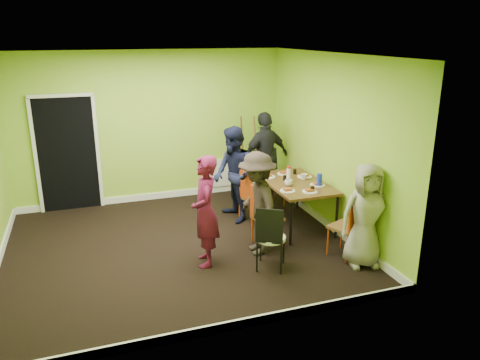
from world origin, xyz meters
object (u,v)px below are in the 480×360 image
object	(u,v)px
chair_bentwood	(270,235)
person_standing	(205,211)
chair_left_far	(249,193)
person_left_far	(234,175)
thermos	(289,175)
person_left_near	(257,204)
person_back_end	(265,157)
chair_back_end	(267,165)
person_front_end	(366,216)
chair_left_near	(263,213)
chair_front_end	(350,223)
blue_bottle	(319,180)
easel	(254,154)
orange_bottle	(287,176)
dining_table	(295,185)

from	to	relation	value
chair_bentwood	person_standing	xyz separation A→B (m)	(-0.77, 0.47, 0.26)
chair_left_far	person_left_far	distance (m)	0.40
thermos	person_left_near	world-z (taller)	person_left_near
chair_left_far	person_back_end	bearing A→B (deg)	124.26
chair_bentwood	person_left_far	size ratio (longest dim) A/B	0.57
chair_back_end	chair_bentwood	world-z (taller)	chair_back_end
thermos	person_front_end	bearing A→B (deg)	-76.05
person_left_far	person_left_near	xyz separation A→B (m)	(-0.07, -1.28, -0.05)
person_standing	person_back_end	distance (m)	2.74
chair_left_near	chair_bentwood	bearing A→B (deg)	-23.96
chair_back_end	chair_front_end	size ratio (longest dim) A/B	1.09
chair_bentwood	person_back_end	distance (m)	2.78
chair_left_near	chair_bentwood	size ratio (longest dim) A/B	1.02
chair_left_far	person_front_end	world-z (taller)	person_front_end
thermos	person_left_near	size ratio (longest dim) A/B	0.16
blue_bottle	person_back_end	distance (m)	1.61
chair_left_near	easel	size ratio (longest dim) A/B	0.60
chair_left_near	chair_back_end	bearing A→B (deg)	146.61
chair_bentwood	blue_bottle	size ratio (longest dim) A/B	4.54
orange_bottle	person_back_end	xyz separation A→B (m)	(0.03, 1.06, 0.06)
person_front_end	chair_left_far	bearing A→B (deg)	127.54
blue_bottle	orange_bottle	xyz separation A→B (m)	(-0.32, 0.52, -0.06)
blue_bottle	person_front_end	size ratio (longest dim) A/B	0.14
thermos	orange_bottle	bearing A→B (deg)	71.51
chair_front_end	blue_bottle	size ratio (longest dim) A/B	4.62
person_front_end	chair_front_end	bearing A→B (deg)	116.12
blue_bottle	person_standing	xyz separation A→B (m)	(-2.02, -0.54, -0.08)
thermos	person_left_near	xyz separation A→B (m)	(-0.84, -0.78, -0.11)
chair_front_end	person_back_end	world-z (taller)	person_back_end
chair_left_near	person_left_near	size ratio (longest dim) A/B	0.62
chair_front_end	thermos	xyz separation A→B (m)	(-0.34, 1.36, 0.34)
dining_table	chair_back_end	xyz separation A→B (m)	(-0.03, 1.16, 0.03)
dining_table	person_back_end	size ratio (longest dim) A/B	0.88
chair_left_far	person_left_near	xyz separation A→B (m)	(-0.29, -1.12, 0.24)
thermos	person_left_far	size ratio (longest dim) A/B	0.15
chair_left_far	thermos	size ratio (longest dim) A/B	3.90
orange_bottle	person_left_near	size ratio (longest dim) A/B	0.05
person_left_far	person_standing	bearing A→B (deg)	-37.14
person_left_near	person_back_end	xyz separation A→B (m)	(0.94, 2.02, 0.10)
chair_left_near	chair_front_end	distance (m)	1.26
chair_back_end	person_back_end	xyz separation A→B (m)	(0.01, 0.12, 0.13)
orange_bottle	person_left_near	xyz separation A→B (m)	(-0.90, -0.96, -0.03)
blue_bottle	person_front_end	bearing A→B (deg)	-88.84
easel	person_back_end	world-z (taller)	person_back_end
chair_front_end	blue_bottle	xyz separation A→B (m)	(0.04, 1.02, 0.32)
person_back_end	easel	bearing A→B (deg)	-101.27
chair_left_near	easel	bearing A→B (deg)	153.00
person_left_near	orange_bottle	bearing A→B (deg)	138.56
chair_left_far	blue_bottle	world-z (taller)	blue_bottle
chair_bentwood	thermos	world-z (taller)	thermos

